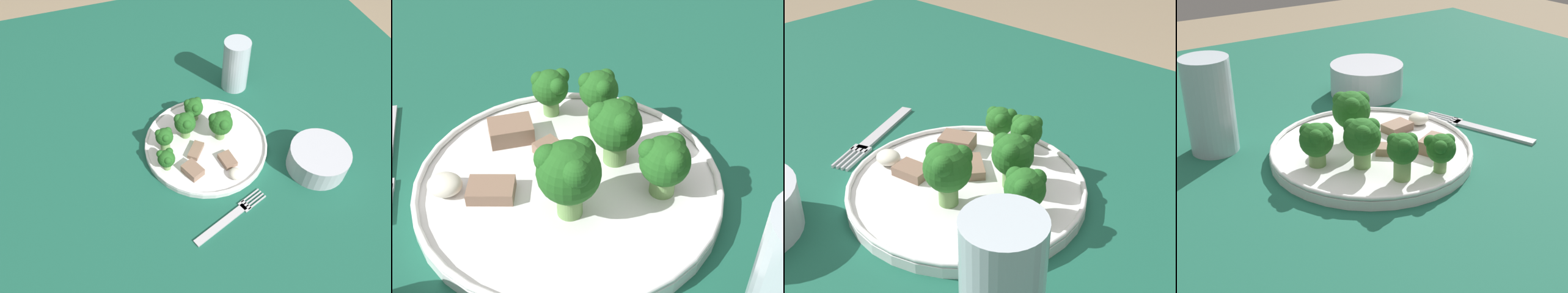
{
  "view_description": "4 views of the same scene",
  "coord_description": "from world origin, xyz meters",
  "views": [
    {
      "loc": [
        0.46,
        -0.26,
        1.39
      ],
      "look_at": [
        -0.01,
        -0.1,
        0.77
      ],
      "focal_mm": 35.0,
      "sensor_mm": 36.0,
      "label": 1
    },
    {
      "loc": [
        -0.09,
        0.27,
        1.07
      ],
      "look_at": [
        -0.04,
        -0.09,
        0.78
      ],
      "focal_mm": 50.0,
      "sensor_mm": 36.0,
      "label": 2
    },
    {
      "loc": [
        -0.37,
        0.29,
        1.09
      ],
      "look_at": [
        -0.03,
        -0.09,
        0.79
      ],
      "focal_mm": 50.0,
      "sensor_mm": 36.0,
      "label": 3
    },
    {
      "loc": [
        -0.38,
        -0.6,
        1.07
      ],
      "look_at": [
        -0.04,
        -0.1,
        0.77
      ],
      "focal_mm": 50.0,
      "sensor_mm": 36.0,
      "label": 4
    }
  ],
  "objects": [
    {
      "name": "broccoli_floret_center_back",
      "position": [
        0.01,
        -0.17,
        0.78
      ],
      "size": [
        0.04,
        0.04,
        0.05
      ],
      "color": "#709E56",
      "rests_on": "dinner_plate"
    },
    {
      "name": "meat_slice_front_slice",
      "position": [
        -0.01,
        -0.1,
        0.75
      ],
      "size": [
        0.05,
        0.05,
        0.01
      ],
      "color": "#846651",
      "rests_on": "dinner_plate"
    },
    {
      "name": "broccoli_floret_center_left",
      "position": [
        -0.11,
        -0.07,
        0.78
      ],
      "size": [
        0.04,
        0.04,
        0.06
      ],
      "color": "#709E56",
      "rests_on": "dinner_plate"
    },
    {
      "name": "dinner_plate",
      "position": [
        -0.03,
        -0.07,
        0.74
      ],
      "size": [
        0.27,
        0.27,
        0.02
      ],
      "color": "white",
      "rests_on": "table"
    },
    {
      "name": "broccoli_floret_back_left",
      "position": [
        -0.03,
        -0.03,
        0.79
      ],
      "size": [
        0.05,
        0.05,
        0.07
      ],
      "color": "#709E56",
      "rests_on": "dinner_plate"
    },
    {
      "name": "meat_slice_rear_slice",
      "position": [
        0.04,
        -0.12,
        0.76
      ],
      "size": [
        0.05,
        0.04,
        0.02
      ],
      "color": "#846651",
      "rests_on": "dinner_plate"
    },
    {
      "name": "broccoli_floret_front_left",
      "position": [
        -0.04,
        -0.16,
        0.78
      ],
      "size": [
        0.04,
        0.04,
        0.06
      ],
      "color": "#709E56",
      "rests_on": "dinner_plate"
    },
    {
      "name": "meat_slice_middle_slice",
      "position": [
        0.04,
        -0.04,
        0.75
      ],
      "size": [
        0.04,
        0.03,
        0.01
      ],
      "color": "#846651",
      "rests_on": "dinner_plate"
    },
    {
      "name": "broccoli_floret_near_rim_left",
      "position": [
        -0.06,
        -0.1,
        0.79
      ],
      "size": [
        0.05,
        0.05,
        0.06
      ],
      "color": "#709E56",
      "rests_on": "dinner_plate"
    },
    {
      "name": "sauce_dollop",
      "position": [
        0.08,
        -0.04,
        0.75
      ],
      "size": [
        0.03,
        0.03,
        0.02
      ],
      "color": "silver",
      "rests_on": "dinner_plate"
    }
  ]
}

